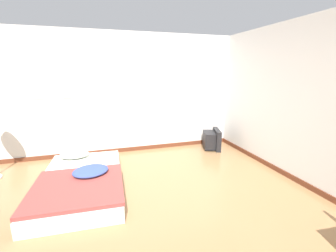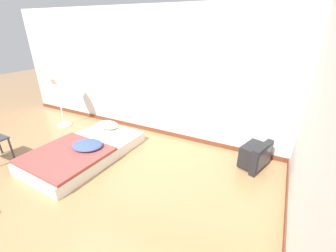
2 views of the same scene
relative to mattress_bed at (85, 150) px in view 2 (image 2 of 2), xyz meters
name	(u,v)px [view 2 (image 2 of 2)]	position (x,y,z in m)	size (l,w,h in m)	color
ground_plane	(71,199)	(0.67, -0.93, -0.13)	(20.00, 20.00, 0.00)	#997047
wall_back	(155,75)	(0.65, 1.52, 1.16)	(7.83, 0.08, 2.60)	silver
wall_right	(327,184)	(3.41, -0.93, 1.15)	(0.08, 7.23, 2.60)	silver
mattress_bed	(85,150)	(0.00, 0.00, 0.00)	(1.30, 2.13, 0.35)	silver
crt_tv	(255,156)	(2.84, 1.09, 0.09)	(0.50, 0.61, 0.46)	black
standing_fan	(56,84)	(-1.51, 0.79, 0.90)	(0.33, 0.38, 1.44)	silver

